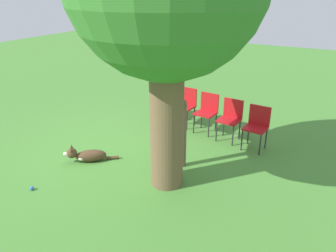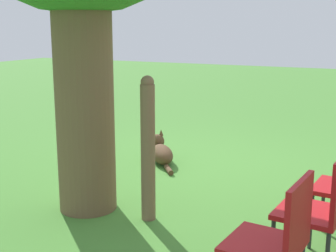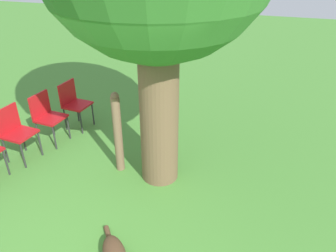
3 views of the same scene
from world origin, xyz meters
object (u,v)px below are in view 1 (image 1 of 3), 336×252
Objects in this scene: red_chair_2 at (207,110)px; red_chair_4 at (257,124)px; fence_post at (183,134)px; tennis_ball at (32,188)px; red_chair_1 at (186,104)px; red_chair_3 at (231,117)px; dog at (87,155)px; red_chair_0 at (167,98)px.

red_chair_2 is 1.00× the size of red_chair_4.
tennis_ball is at bearing -43.78° from fence_post.
red_chair_1 is 1.25m from red_chair_3.
red_chair_3 reaches higher than dog.
red_chair_2 reaches higher than tennis_ball.
red_chair_1 is (0.16, 0.61, 0.00)m from red_chair_0.
red_chair_1 and red_chair_4 have the same top height.
red_chair_4 is at bearing 144.03° from fence_post.
red_chair_1 is 1.00× the size of red_chair_4.
fence_post is 1.45× the size of red_chair_4.
dog is 3.44m from red_chair_4.
red_chair_1 is at bearing -98.91° from red_chair_3.
red_chair_3 is at bearing 81.09° from red_chair_2.
fence_post is (-0.73, 1.69, 0.53)m from dog.
fence_post is at bearing -8.98° from red_chair_3.
red_chair_3 is at bearing 147.12° from tennis_ball.
fence_post is at bearing 12.60° from red_chair_2.
fence_post is 1.71m from red_chair_2.
red_chair_3 is at bearing 165.59° from fence_post.
red_chair_0 is (-2.72, 0.26, 0.41)m from dog.
red_chair_1 and red_chair_3 have the same top height.
red_chair_3 is 1.00× the size of red_chair_4.
red_chair_3 is (0.47, 1.82, 0.00)m from red_chair_0.
fence_post reaches higher than tennis_ball.
red_chair_4 is (0.31, 1.21, 0.00)m from red_chair_2.
fence_post is 2.73m from tennis_ball.
red_chair_0 and red_chair_1 have the same top height.
tennis_ball is (3.45, -2.23, -0.50)m from red_chair_3.
red_chair_4 is at bearing 81.09° from red_chair_2.
red_chair_0 is at bearing -98.91° from red_chair_3.
tennis_ball is at bearing -35.30° from red_chair_4.
red_chair_2 is 0.63m from red_chair_3.
tennis_ball is (3.76, -1.02, -0.50)m from red_chair_1.
dog is at bearing -66.75° from fence_post.
red_chair_0 is at bearing 174.01° from tennis_ball.
red_chair_0 is at bearing -98.91° from red_chair_4.
tennis_ball is (3.61, -1.62, -0.50)m from red_chair_2.
red_chair_3 is 4.14m from tennis_ball.
red_chair_2 and red_chair_4 have the same top height.
red_chair_4 reaches higher than tennis_ball.
red_chair_0 is 13.23× the size of tennis_ball.
tennis_ball is at bearing -9.71° from red_chair_1.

